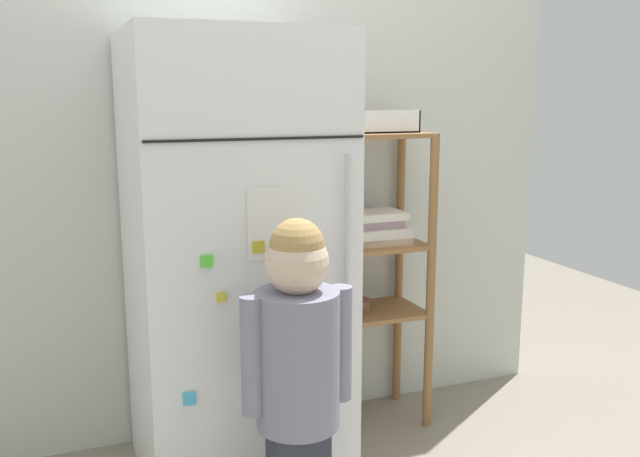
% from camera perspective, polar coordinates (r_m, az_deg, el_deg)
% --- Properties ---
extents(kitchen_wall_back, '(2.60, 0.03, 2.06)m').
position_cam_1_polar(kitchen_wall_back, '(2.81, -4.78, 4.20)').
color(kitchen_wall_back, silver).
rests_on(kitchen_wall_back, ground).
extents(refrigerator, '(0.68, 0.71, 1.56)m').
position_cam_1_polar(refrigerator, '(2.44, -7.12, -2.85)').
color(refrigerator, white).
rests_on(refrigerator, ground).
extents(child_standing, '(0.33, 0.25, 1.03)m').
position_cam_1_polar(child_standing, '(2.01, -1.86, -10.58)').
color(child_standing, '#2F343F').
rests_on(child_standing, ground).
extents(pantry_shelf_unit, '(0.41, 0.31, 1.21)m').
position_cam_1_polar(pantry_shelf_unit, '(2.84, 4.49, -1.77)').
color(pantry_shelf_unit, olive).
rests_on(pantry_shelf_unit, ground).
extents(fruit_bin, '(0.25, 0.14, 0.09)m').
position_cam_1_polar(fruit_bin, '(2.78, 5.43, 8.66)').
color(fruit_bin, white).
rests_on(fruit_bin, pantry_shelf_unit).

